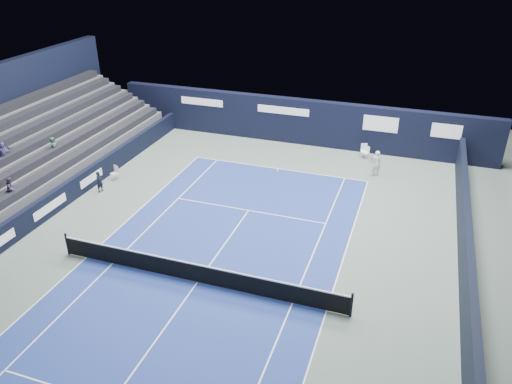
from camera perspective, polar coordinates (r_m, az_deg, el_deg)
ground at (r=22.80m, az=-4.59°, el=-7.33°), size 48.00×48.00×0.00m
court_surface at (r=21.34m, az=-6.71°, el=-10.21°), size 10.97×23.77×0.01m
enclosure_wall_right at (r=24.44m, az=22.75°, el=-4.53°), size 0.30×22.00×1.80m
folding_chair_back_a at (r=33.07m, az=12.25°, el=4.92°), size 0.49×0.51×0.91m
folding_chair_back_b at (r=32.95m, az=12.49°, el=4.54°), size 0.47×0.47×0.81m
line_judge_chair at (r=30.51m, az=-15.80°, el=2.26°), size 0.47×0.47×0.86m
line_judge at (r=29.23m, az=-17.44°, el=1.13°), size 0.38×0.50×1.21m
court_markings at (r=21.34m, az=-6.71°, el=-10.20°), size 11.03×23.83×0.00m
tennis_net at (r=21.04m, az=-6.79°, el=-9.12°), size 12.90×0.10×1.10m
back_sponsor_wall at (r=34.43m, az=4.85°, el=8.07°), size 26.00×0.63×3.10m
side_barrier_left at (r=29.88m, az=-18.57°, el=1.52°), size 0.33×22.00×1.20m
spectator_stand at (r=32.38m, az=-23.32°, el=5.32°), size 6.00×18.00×6.40m
tennis_player at (r=30.62m, az=13.57°, el=3.25°), size 0.67×0.90×1.56m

